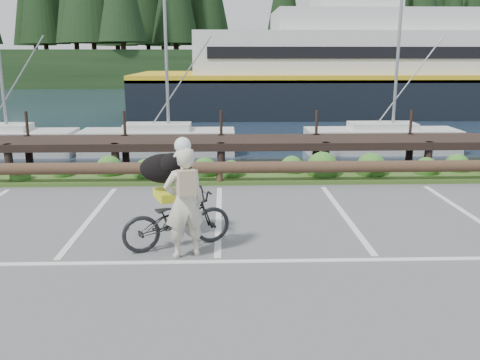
% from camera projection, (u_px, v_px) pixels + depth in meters
% --- Properties ---
extents(ground, '(72.00, 72.00, 0.00)m').
position_uv_depth(ground, '(218.00, 252.00, 8.53)').
color(ground, '#535355').
extents(harbor_backdrop, '(170.00, 160.00, 30.00)m').
position_uv_depth(harbor_backdrop, '(225.00, 75.00, 84.70)').
color(harbor_backdrop, '#172538').
rests_on(harbor_backdrop, ground).
extents(vegetation_strip, '(34.00, 1.60, 0.10)m').
position_uv_depth(vegetation_strip, '(220.00, 177.00, 13.66)').
color(vegetation_strip, '#3D5B21').
rests_on(vegetation_strip, ground).
extents(log_rail, '(32.00, 0.30, 0.60)m').
position_uv_depth(log_rail, '(220.00, 185.00, 12.99)').
color(log_rail, '#443021').
rests_on(log_rail, ground).
extents(bicycle, '(2.01, 1.32, 1.00)m').
position_uv_depth(bicycle, '(177.00, 219.00, 8.66)').
color(bicycle, black).
rests_on(bicycle, ground).
extents(cyclist, '(0.78, 0.65, 1.83)m').
position_uv_depth(cyclist, '(184.00, 203.00, 8.17)').
color(cyclist, beige).
rests_on(cyclist, ground).
extents(dog, '(0.77, 1.03, 0.54)m').
position_uv_depth(dog, '(166.00, 168.00, 9.02)').
color(dog, black).
rests_on(dog, bicycle).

